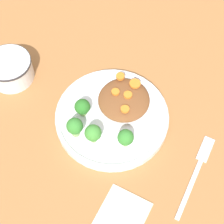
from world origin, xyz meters
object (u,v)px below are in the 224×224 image
(plate, at_px, (112,117))
(napkin, at_px, (117,224))
(dip_bowl, at_px, (10,68))
(fork, at_px, (198,168))

(plate, distance_m, napkin, 0.24)
(plate, distance_m, dip_bowl, 0.28)
(dip_bowl, height_order, napkin, dip_bowl)
(dip_bowl, distance_m, fork, 0.50)
(plate, height_order, napkin, plate)
(plate, xyz_separation_m, napkin, (-0.21, -0.11, -0.01))
(plate, bearing_deg, napkin, -152.39)
(dip_bowl, xyz_separation_m, napkin, (-0.22, -0.39, -0.03))
(fork, xyz_separation_m, napkin, (-0.18, 0.11, -0.00))
(plate, distance_m, fork, 0.22)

